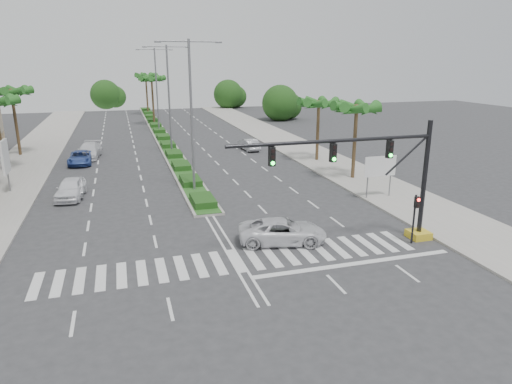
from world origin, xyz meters
TOP-DOWN VIEW (x-y plane):
  - ground at (0.00, 0.00)m, footprint 160.00×160.00m
  - footpath_right at (15.20, 20.00)m, footprint 6.00×120.00m
  - footpath_left at (-15.20, 20.00)m, footprint 6.00×120.00m
  - median at (0.00, 45.00)m, footprint 2.20×75.00m
  - median_grass at (0.00, 45.00)m, footprint 1.80×75.00m
  - signal_gantry at (9.27, -0.00)m, footprint 12.60×1.20m
  - pedestrian_signal at (10.60, -0.68)m, footprint 0.28×0.36m
  - direction_sign at (13.50, 7.99)m, footprint 2.70×0.11m
  - billboard_far at (-14.50, 18.00)m, footprint 0.18×2.10m
  - palm_left_end at (-16.50, 34.00)m, footprint 4.57×4.68m
  - palm_right_near at (14.50, 14.00)m, footprint 4.57×4.68m
  - palm_right_far at (14.50, 22.00)m, footprint 4.57×4.68m
  - palm_median_a at (0.00, 55.00)m, footprint 4.57×4.68m
  - palm_median_b at (0.00, 70.00)m, footprint 4.57×4.68m
  - streetlight_near at (0.00, 14.00)m, footprint 5.10×0.25m
  - streetlight_mid at (0.00, 30.00)m, footprint 5.10×0.25m
  - streetlight_far at (0.00, 46.00)m, footprint 5.10×0.25m
  - car_parked_a at (-9.57, 14.96)m, footprint 2.41×4.83m
  - car_parked_b at (-9.41, 15.88)m, footprint 1.54×3.96m
  - car_parked_c at (-9.68, 27.60)m, footprint 2.37×4.95m
  - car_parked_d at (-8.95, 30.65)m, footprint 2.95×5.75m
  - car_crossing at (3.27, 1.70)m, footprint 5.63×3.54m
  - car_right at (9.17, 29.92)m, footprint 1.90×4.30m

SIDE VIEW (x-z plane):
  - ground at x=0.00m, z-range 0.00..0.00m
  - footpath_right at x=15.20m, z-range 0.00..0.15m
  - footpath_left at x=-15.20m, z-range 0.00..0.15m
  - median at x=0.00m, z-range 0.00..0.20m
  - median_grass at x=0.00m, z-range 0.20..0.24m
  - car_parked_b at x=-9.41m, z-range 0.00..1.29m
  - car_parked_c at x=-9.68m, z-range 0.00..1.36m
  - car_right at x=9.17m, z-range 0.00..1.37m
  - car_crossing at x=3.27m, z-range 0.00..1.45m
  - car_parked_a at x=-9.57m, z-range 0.00..1.58m
  - car_parked_d at x=-8.95m, z-range 0.00..1.60m
  - pedestrian_signal at x=10.60m, z-range 0.54..3.54m
  - direction_sign at x=13.50m, z-range 0.75..4.15m
  - billboard_far at x=-14.50m, z-range 0.79..5.14m
  - signal_gantry at x=9.27m, z-range -0.14..7.06m
  - palm_right_far at x=14.50m, z-range 2.54..9.29m
  - palm_right_near at x=14.50m, z-range 2.68..9.73m
  - streetlight_near at x=0.00m, z-range 0.81..12.81m
  - streetlight_mid at x=0.00m, z-range 0.81..12.81m
  - streetlight_far at x=0.00m, z-range 0.81..12.81m
  - palm_left_end at x=-16.50m, z-range 3.01..10.76m
  - palm_median_a at x=0.00m, z-range 3.15..11.20m
  - palm_median_b at x=0.00m, z-range 3.15..11.20m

